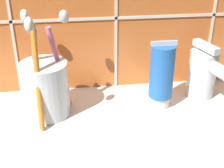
% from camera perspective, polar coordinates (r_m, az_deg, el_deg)
% --- Properties ---
extents(sink_counter, '(0.76, 0.29, 0.02)m').
position_cam_1_polar(sink_counter, '(0.53, 0.66, -8.41)').
color(sink_counter, silver).
rests_on(sink_counter, ground).
extents(toothbrush_cup, '(0.09, 0.12, 0.19)m').
position_cam_1_polar(toothbrush_cup, '(0.54, -12.10, -0.50)').
color(toothbrush_cup, silver).
rests_on(toothbrush_cup, sink_counter).
extents(toothpaste_tube, '(0.04, 0.04, 0.13)m').
position_cam_1_polar(toothpaste_tube, '(0.55, 9.04, 1.57)').
color(toothpaste_tube, white).
rests_on(toothpaste_tube, sink_counter).
extents(sink_faucet, '(0.06, 0.12, 0.11)m').
position_cam_1_polar(sink_faucet, '(0.61, 16.67, 1.96)').
color(sink_faucet, silver).
rests_on(sink_faucet, sink_counter).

